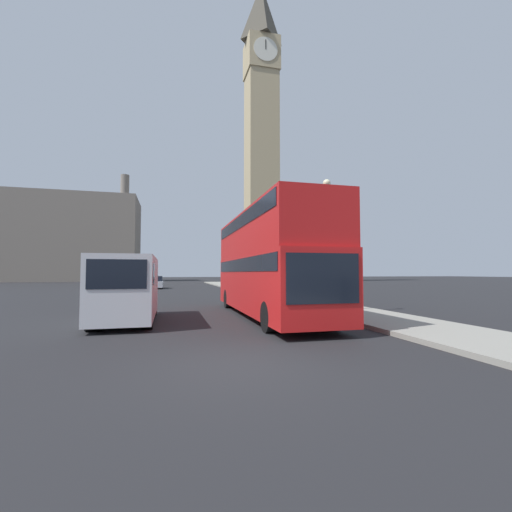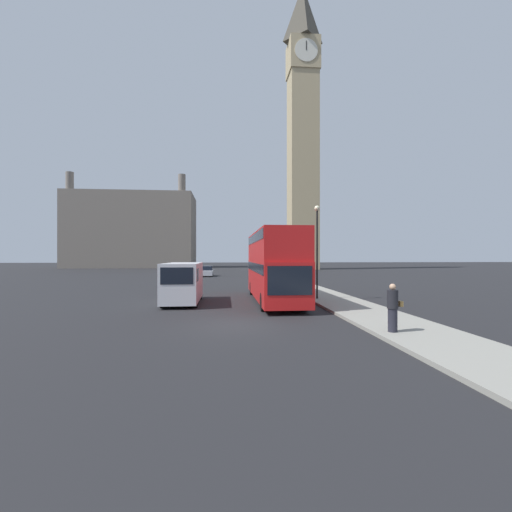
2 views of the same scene
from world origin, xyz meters
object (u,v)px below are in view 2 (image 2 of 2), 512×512
at_px(red_double_decker_bus, 274,263).
at_px(white_van, 183,282).
at_px(pedestrian, 393,308).
at_px(parked_sedan, 207,272).
at_px(street_lamp, 317,238).
at_px(clock_tower, 303,123).

bearing_deg(red_double_decker_bus, white_van, -174.89).
relative_size(pedestrian, parked_sedan, 0.37).
bearing_deg(pedestrian, parked_sedan, 102.80).
distance_m(pedestrian, street_lamp, 10.55).
height_order(clock_tower, white_van, clock_tower).
bearing_deg(pedestrian, red_double_decker_bus, 106.79).
bearing_deg(parked_sedan, pedestrian, -77.20).
bearing_deg(clock_tower, white_van, -110.17).
relative_size(pedestrian, street_lamp, 0.29).
distance_m(clock_tower, pedestrian, 73.77).
height_order(clock_tower, red_double_decker_bus, clock_tower).
distance_m(clock_tower, white_van, 67.48).
bearing_deg(parked_sedan, street_lamp, -73.19).
bearing_deg(red_double_decker_bus, street_lamp, 0.38).
bearing_deg(parked_sedan, red_double_decker_bus, -78.62).
distance_m(red_double_decker_bus, pedestrian, 10.61).
bearing_deg(street_lamp, white_van, -176.47).
distance_m(clock_tower, street_lamp, 63.56).
bearing_deg(white_van, clock_tower, 69.83).
relative_size(white_van, parked_sedan, 1.17).
bearing_deg(white_van, street_lamp, 3.53).
relative_size(white_van, street_lamp, 0.90).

